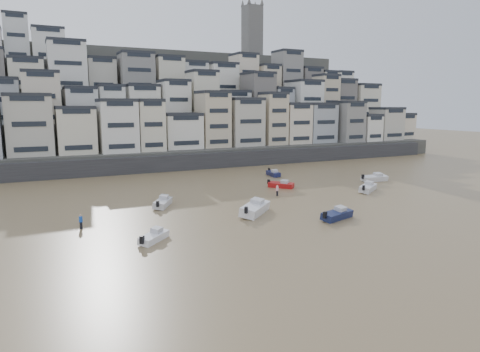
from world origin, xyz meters
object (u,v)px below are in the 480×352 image
boat_j (154,236)px  person_blue (81,222)px  boat_c (255,207)px  boat_e (281,184)px  boat_d (368,187)px  boat_g (375,177)px  boat_f (163,201)px  boat_a (337,213)px  person_pink (277,190)px  boat_i (273,173)px

boat_j → person_blue: 10.40m
boat_c → boat_e: size_ratio=1.47×
boat_c → boat_j: size_ratio=1.56×
boat_d → boat_g: bearing=7.4°
boat_j → boat_g: 49.92m
boat_g → boat_c: bearing=-155.7°
boat_f → boat_d: bearing=-66.5°
person_blue → boat_f: bearing=30.2°
boat_d → boat_j: bearing=161.8°
boat_a → person_pink: bearing=70.7°
boat_a → boat_i: bearing=55.9°
person_pink → boat_d: bearing=-12.9°
boat_a → boat_i: 33.91m
boat_a → boat_j: bearing=159.4°
boat_d → boat_a: bearing=-176.7°
boat_c → boat_d: 24.53m
boat_d → boat_i: (-6.14, 20.55, -0.11)m
boat_f → boat_a: boat_f is taller
boat_g → boat_a: boat_g is taller
boat_j → boat_i: (32.80, 31.14, 0.06)m
boat_g → boat_a: size_ratio=1.05×
boat_j → person_blue: bearing=84.3°
boat_g → person_blue: bearing=-166.5°
boat_c → boat_f: 13.58m
boat_a → boat_g: bearing=20.8°
boat_j → boat_a: 23.02m
boat_c → boat_f: boat_c is taller
boat_f → person_pink: size_ratio=3.13×
boat_d → person_blue: bearing=149.5°
boat_a → boat_c: bearing=122.5°
person_pink → person_blue: bearing=-168.9°
person_pink → boat_e: bearing=53.5°
person_blue → person_pink: 30.45m
boat_d → boat_j: (-38.94, -10.59, -0.17)m
boat_a → person_pink: person_pink is taller
boat_a → person_blue: 30.85m
boat_c → boat_i: size_ratio=1.42×
boat_g → boat_i: boat_g is taller
boat_a → boat_f: bearing=120.1°
person_blue → boat_c: bearing=-7.4°
boat_d → boat_e: boat_d is taller
boat_c → boat_a: bearing=-83.2°
boat_a → person_blue: size_ratio=3.13×
boat_j → boat_e: (27.61, 19.65, 0.04)m
boat_e → boat_c: bearing=-80.1°
boat_e → person_blue: bearing=-109.7°
boat_j → boat_a: boat_a is taller
boat_j → boat_e: 33.89m
boat_d → boat_e: (-11.33, 9.06, -0.13)m
boat_e → person_blue: size_ratio=2.79×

